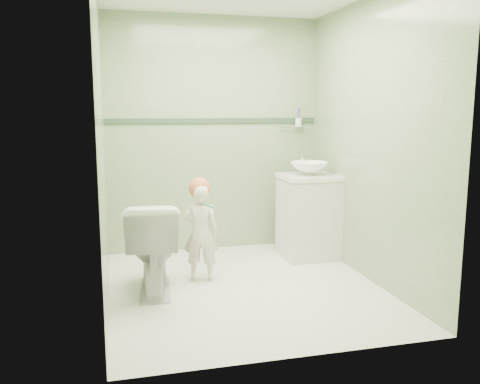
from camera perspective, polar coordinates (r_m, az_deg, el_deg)
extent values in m
plane|color=beige|center=(4.28, 0.50, -10.69)|extent=(2.50, 2.50, 0.00)
cube|color=gray|center=(5.24, -2.96, 6.43)|extent=(2.20, 0.04, 2.40)
cube|color=gray|center=(2.84, 6.94, 3.92)|extent=(2.20, 0.04, 2.40)
cube|color=gray|center=(3.90, -15.38, 5.11)|extent=(0.04, 2.50, 2.40)
cube|color=gray|center=(4.44, 14.47, 5.62)|extent=(0.04, 2.50, 2.40)
cube|color=#2C4732|center=(5.23, -2.95, 8.07)|extent=(2.20, 0.02, 0.05)
cube|color=silver|center=(5.06, 7.73, -2.89)|extent=(0.52, 0.50, 0.80)
cube|color=white|center=(4.99, 7.83, 1.72)|extent=(0.54, 0.52, 0.04)
imported|color=white|center=(4.98, 7.85, 2.67)|extent=(0.37, 0.37, 0.13)
cylinder|color=silver|center=(5.16, 7.04, 3.55)|extent=(0.03, 0.03, 0.18)
cylinder|color=silver|center=(5.11, 7.26, 4.38)|extent=(0.02, 0.12, 0.02)
cylinder|color=silver|center=(5.42, 5.96, 7.34)|extent=(0.26, 0.02, 0.02)
cylinder|color=silver|center=(5.42, 6.64, 7.85)|extent=(0.07, 0.07, 0.09)
cylinder|color=red|center=(5.43, 6.74, 8.59)|extent=(0.01, 0.01, 0.17)
cylinder|color=purple|center=(5.41, 6.70, 8.59)|extent=(0.01, 0.01, 0.17)
cylinder|color=red|center=(5.42, 6.70, 8.59)|extent=(0.01, 0.01, 0.17)
cylinder|color=blue|center=(5.41, 6.56, 8.59)|extent=(0.01, 0.01, 0.17)
imported|color=white|center=(4.14, -9.85, -6.08)|extent=(0.48, 0.77, 0.75)
imported|color=beige|center=(4.34, -4.48, -4.63)|extent=(0.35, 0.27, 0.84)
sphere|color=#C0623B|center=(4.29, -4.60, 0.44)|extent=(0.19, 0.19, 0.19)
cylinder|color=#199573|center=(4.15, -3.56, -1.60)|extent=(0.10, 0.12, 0.06)
cube|color=white|center=(4.20, -4.34, -0.93)|extent=(0.03, 0.03, 0.02)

